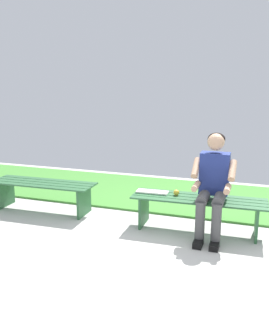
{
  "coord_description": "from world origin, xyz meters",
  "views": [
    {
      "loc": [
        -0.64,
        4.21,
        1.77
      ],
      "look_at": [
        0.78,
        0.15,
        0.77
      ],
      "focal_mm": 38.33,
      "sensor_mm": 36.0,
      "label": 1
    }
  ],
  "objects_px": {
    "bench_far": "(43,189)",
    "apple": "(176,193)",
    "person_seated": "(213,182)",
    "bench_near": "(198,206)",
    "book_open": "(152,192)"
  },
  "relations": [
    {
      "from": "apple",
      "to": "book_open",
      "type": "height_order",
      "value": "apple"
    },
    {
      "from": "bench_near",
      "to": "bench_far",
      "type": "xyz_separation_m",
      "value": [
        2.22,
        0.0,
        -0.0
      ]
    },
    {
      "from": "book_open",
      "to": "apple",
      "type": "bearing_deg",
      "value": 177.07
    },
    {
      "from": "bench_near",
      "to": "apple",
      "type": "distance_m",
      "value": 0.31
    },
    {
      "from": "apple",
      "to": "book_open",
      "type": "relative_size",
      "value": 0.18
    },
    {
      "from": "bench_far",
      "to": "book_open",
      "type": "relative_size",
      "value": 3.69
    },
    {
      "from": "person_seated",
      "to": "bench_far",
      "type": "bearing_deg",
      "value": -2.35
    },
    {
      "from": "bench_far",
      "to": "book_open",
      "type": "height_order",
      "value": "book_open"
    },
    {
      "from": "bench_far",
      "to": "person_seated",
      "type": "relative_size",
      "value": 1.25
    },
    {
      "from": "person_seated",
      "to": "book_open",
      "type": "bearing_deg",
      "value": -8.5
    },
    {
      "from": "bench_far",
      "to": "apple",
      "type": "relative_size",
      "value": 20.62
    },
    {
      "from": "bench_far",
      "to": "apple",
      "type": "height_order",
      "value": "apple"
    },
    {
      "from": "apple",
      "to": "bench_far",
      "type": "bearing_deg",
      "value": 0.32
    },
    {
      "from": "book_open",
      "to": "person_seated",
      "type": "bearing_deg",
      "value": 169.57
    },
    {
      "from": "person_seated",
      "to": "apple",
      "type": "bearing_deg",
      "value": -13.53
    }
  ]
}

